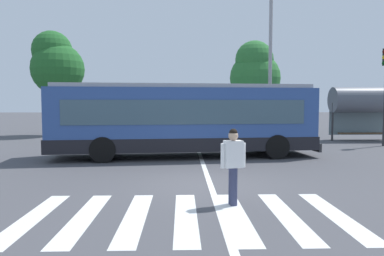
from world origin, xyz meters
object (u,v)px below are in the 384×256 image
Objects in this scene: parked_car_blue at (268,124)px; pedestrian_crossing_street at (233,162)px; parked_car_teal at (193,124)px; bus_stop_shelter at (365,101)px; city_transit_bus at (184,120)px; background_tree_right at (255,73)px; parked_car_champagne at (159,124)px; parked_car_white at (231,124)px; background_tree_left at (56,64)px; twin_arm_street_lamp at (271,46)px.

pedestrian_crossing_street is at bearing -105.69° from parked_car_blue.
parked_car_teal is 1.10× the size of bus_stop_shelter.
city_transit_bus reaches higher than pedestrian_crossing_street.
background_tree_right is (4.66, 20.82, 3.72)m from pedestrian_crossing_street.
parked_car_teal is at bearing 90.95° from pedestrian_crossing_street.
background_tree_right reaches higher than pedestrian_crossing_street.
parked_car_champagne is 0.63× the size of background_tree_right.
pedestrian_crossing_street is 18.54m from parked_car_white.
parked_car_white is 1.00× the size of parked_car_blue.
background_tree_left is (-19.96, 4.19, 2.62)m from bus_stop_shelter.
parked_car_champagne and parked_car_white have the same top height.
twin_arm_street_lamp is (4.22, -6.08, 4.76)m from parked_car_teal.
parked_car_white is at bearing 177.24° from parked_car_blue.
parked_car_champagne is 13.83m from bus_stop_shelter.
bus_stop_shelter is 0.57× the size of background_tree_right.
background_tree_right is (7.51, 2.28, 3.92)m from parked_car_champagne.
parked_car_champagne is at bearing -163.09° from background_tree_right.
background_tree_right reaches higher than parked_car_champagne.
parked_car_teal is 0.63× the size of background_tree_right.
parked_car_champagne is at bearing 99.20° from city_transit_bus.
parked_car_blue is at bearing -2.76° from parked_car_white.
background_tree_left is at bearing -177.75° from parked_car_white.
background_tree_left is at bearing -174.69° from parked_car_teal.
background_tree_right is (14.62, 2.94, -0.35)m from background_tree_left.
parked_car_champagne is at bearing 5.26° from background_tree_left.
city_transit_bus is 1.26× the size of twin_arm_street_lamp.
parked_car_teal is 11.61m from bus_stop_shelter.
parked_car_teal is at bearing 5.47° from parked_car_champagne.
parked_car_blue is at bearing -79.76° from background_tree_right.
twin_arm_street_lamp reaches higher than bus_stop_shelter.
pedestrian_crossing_street is 0.38× the size of parked_car_champagne.
parked_car_champagne is 0.51× the size of twin_arm_street_lamp.
parked_car_blue is (6.17, 10.86, -0.82)m from city_transit_bus.
pedestrian_crossing_street is at bearing -102.61° from background_tree_right.
parked_car_champagne is at bearing -174.53° from parked_car_teal.
parked_car_champagne is 8.32m from background_tree_left.
parked_car_blue is (5.12, 18.25, -0.20)m from pedestrian_crossing_street.
twin_arm_street_lamp is at bearing 47.05° from city_transit_bus.
parked_car_champagne is at bearing 178.23° from parked_car_white.
parked_car_blue is at bearing -5.63° from parked_car_teal.
parked_car_blue is 6.87m from bus_stop_shelter.
parked_car_teal is at bearing -157.69° from background_tree_right.
parked_car_blue is at bearing 136.97° from bus_stop_shelter.
pedestrian_crossing_street is 0.24× the size of background_tree_right.
background_tree_right is at bearing 100.24° from parked_car_blue.
bus_stop_shelter is at bearing -31.87° from parked_car_white.
city_transit_bus is at bearing -150.25° from bus_stop_shelter.
background_tree_left is (-15.08, -0.36, 4.27)m from parked_car_blue.
pedestrian_crossing_street is 20.87m from background_tree_left.
twin_arm_street_lamp is 14.81m from background_tree_left.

